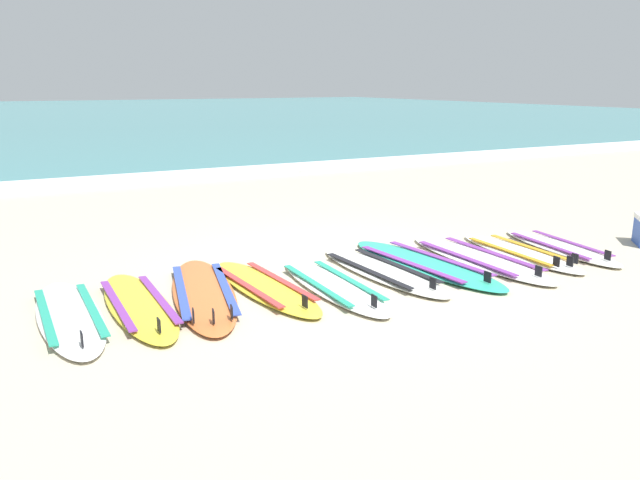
% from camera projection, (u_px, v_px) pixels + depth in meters
% --- Properties ---
extents(ground_plane, '(80.00, 80.00, 0.00)m').
position_uv_depth(ground_plane, '(339.00, 269.00, 6.98)').
color(ground_plane, '#C1B599').
extents(sea, '(80.00, 60.00, 0.10)m').
position_uv_depth(sea, '(44.00, 115.00, 38.50)').
color(sea, teal).
rests_on(sea, ground).
extents(wave_foam_strip, '(80.00, 1.26, 0.11)m').
position_uv_depth(wave_foam_strip, '(168.00, 178.00, 13.29)').
color(wave_foam_strip, white).
rests_on(wave_foam_strip, ground).
extents(surfboard_0, '(0.53, 2.11, 0.18)m').
position_uv_depth(surfboard_0, '(69.00, 316.00, 5.50)').
color(surfboard_0, white).
rests_on(surfboard_0, ground).
extents(surfboard_1, '(0.54, 2.08, 0.18)m').
position_uv_depth(surfboard_1, '(139.00, 305.00, 5.76)').
color(surfboard_1, yellow).
rests_on(surfboard_1, ground).
extents(surfboard_2, '(1.06, 2.40, 0.18)m').
position_uv_depth(surfboard_2, '(203.00, 292.00, 6.11)').
color(surfboard_2, orange).
rests_on(surfboard_2, ground).
extents(surfboard_3, '(0.65, 2.08, 0.18)m').
position_uv_depth(surfboard_3, '(264.00, 287.00, 6.27)').
color(surfboard_3, yellow).
rests_on(surfboard_3, ground).
extents(surfboard_4, '(0.55, 2.05, 0.18)m').
position_uv_depth(surfboard_4, '(332.00, 285.00, 6.31)').
color(surfboard_4, white).
rests_on(surfboard_4, ground).
extents(surfboard_5, '(0.65, 2.16, 0.18)m').
position_uv_depth(surfboard_5, '(382.00, 271.00, 6.80)').
color(surfboard_5, silver).
rests_on(surfboard_5, ground).
extents(surfboard_6, '(0.80, 2.43, 0.18)m').
position_uv_depth(surfboard_6, '(424.00, 264.00, 7.07)').
color(surfboard_6, '#2DB793').
rests_on(surfboard_6, ground).
extents(surfboard_7, '(0.58, 2.32, 0.18)m').
position_uv_depth(surfboard_7, '(478.00, 258.00, 7.28)').
color(surfboard_7, white).
rests_on(surfboard_7, ground).
extents(surfboard_8, '(0.58, 1.99, 0.18)m').
position_uv_depth(surfboard_8, '(520.00, 252.00, 7.53)').
color(surfboard_8, white).
rests_on(surfboard_8, ground).
extents(surfboard_9, '(0.71, 1.99, 0.18)m').
position_uv_depth(surfboard_9, '(559.00, 247.00, 7.79)').
color(surfboard_9, silver).
rests_on(surfboard_9, ground).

